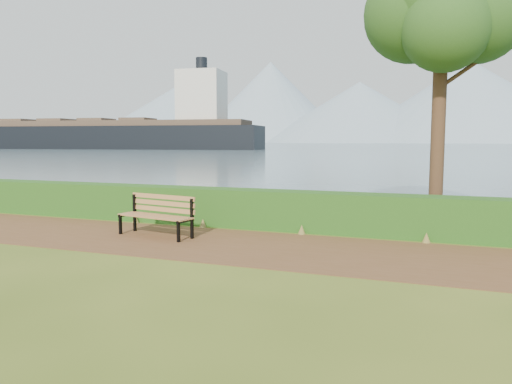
% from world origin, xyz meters
% --- Properties ---
extents(ground, '(140.00, 140.00, 0.00)m').
position_xyz_m(ground, '(0.00, 0.00, 0.00)').
color(ground, '#445819').
rests_on(ground, ground).
extents(path, '(40.00, 3.40, 0.01)m').
position_xyz_m(path, '(0.00, 0.30, 0.01)').
color(path, brown).
rests_on(path, ground).
extents(hedge, '(32.00, 0.85, 1.00)m').
position_xyz_m(hedge, '(0.00, 2.60, 0.50)').
color(hedge, '#163F12').
rests_on(hedge, ground).
extents(water, '(700.00, 510.00, 0.00)m').
position_xyz_m(water, '(0.00, 260.00, 0.01)').
color(water, '#455C6F').
rests_on(water, ground).
extents(mountains, '(585.00, 190.00, 70.00)m').
position_xyz_m(mountains, '(-9.17, 406.05, 27.70)').
color(mountains, '#8096AB').
rests_on(mountains, ground).
extents(bench, '(2.05, 0.94, 0.99)m').
position_xyz_m(bench, '(-1.59, 0.64, 0.57)').
color(bench, black).
rests_on(bench, ground).
extents(tree, '(4.02, 3.36, 7.73)m').
position_xyz_m(tree, '(4.62, 4.36, 5.74)').
color(tree, '#392217').
rests_on(tree, ground).
extents(cargo_ship, '(78.45, 22.79, 23.53)m').
position_xyz_m(cargo_ship, '(-70.79, 93.78, 3.51)').
color(cargo_ship, black).
rests_on(cargo_ship, ground).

